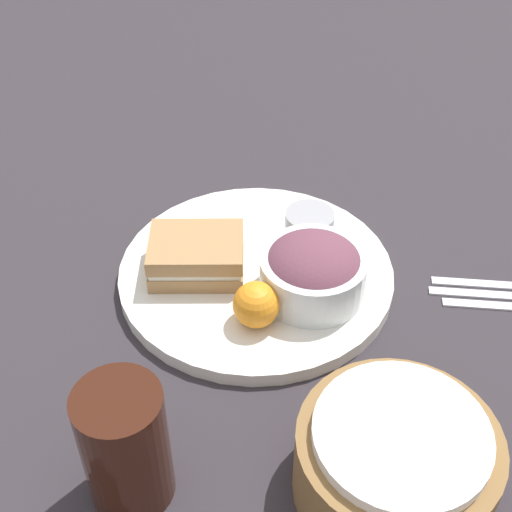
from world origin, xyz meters
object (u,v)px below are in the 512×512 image
Objects in this scene: salad_bowl at (313,270)px; dressing_cup at (309,227)px; bread_basket at (396,461)px; plate at (256,274)px; drink_glass at (125,446)px; fork at (512,285)px; sandwich at (197,255)px.

dressing_cup is at bearing -100.71° from salad_bowl.
dressing_cup is 0.34× the size of bread_basket.
drink_glass is at bearing 58.37° from plate.
plate is 0.09m from dressing_cup.
fork is at bearing -134.42° from bread_basket.
dressing_cup is at bearing -167.18° from sandwich.
sandwich is at bearing -25.08° from salad_bowl.
sandwich is 0.68× the size of bread_basket.
salad_bowl is 0.64× the size of fork.
salad_bowl is at bearing 79.29° from dressing_cup.
drink_glass is 0.73× the size of bread_basket.
drink_glass reaches higher than salad_bowl.
plate is at bearing -76.00° from bread_basket.
sandwich reaches higher than dressing_cup.
bread_basket reaches higher than plate.
bread_basket reaches higher than fork.
plate is 2.50× the size of drink_glass.
fork is (-0.24, 0.02, -0.05)m from salad_bowl.
drink_glass reaches higher than plate.
bread_basket is at bearing 104.00° from plate.
bread_basket is at bearing 89.93° from dressing_cup.
salad_bowl is at bearing -86.07° from bread_basket.
dressing_cup is at bearing -150.31° from plate.
bread_basket is (-0.14, 0.31, 0.00)m from sandwich.
fork is at bearing 167.88° from plate.
salad_bowl is 0.09m from dressing_cup.
salad_bowl is 0.25m from fork.
salad_bowl is 0.30m from drink_glass.
fork is (-0.23, -0.23, -0.04)m from bread_basket.
plate is 5.42× the size of dressing_cup.
drink_glass is (0.09, 0.27, 0.02)m from sandwich.
bread_basket is at bearing 170.31° from drink_glass.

